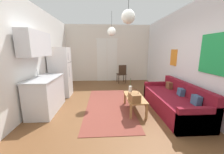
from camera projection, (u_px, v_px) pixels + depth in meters
ground_plane at (113, 114)px, 3.59m from camera, size 4.85×8.10×0.10m
wall_back at (108, 54)px, 7.01m from camera, size 4.45×0.13×2.87m
wall_right at (198, 58)px, 3.42m from camera, size 0.12×7.70×2.87m
wall_left at (21, 58)px, 3.17m from camera, size 0.12×7.70×2.87m
area_rug at (109, 105)px, 4.00m from camera, size 1.31×2.96×0.01m
couch at (174, 102)px, 3.58m from camera, size 0.87×2.15×0.78m
coffee_table at (135, 98)px, 3.62m from camera, size 0.46×1.01×0.40m
bamboo_vase at (130, 90)px, 3.76m from camera, size 0.09×0.09×0.46m
handbag at (134, 97)px, 3.25m from camera, size 0.27×0.34×0.31m
refrigerator at (61, 72)px, 4.72m from camera, size 0.68×0.60×1.72m
kitchen_counter at (44, 83)px, 3.53m from camera, size 0.62×1.30×2.08m
accent_chair at (122, 73)px, 6.61m from camera, size 0.48×0.47×0.91m
pendant_lamp_near at (128, 17)px, 2.40m from camera, size 0.25×0.25×0.78m
pendant_lamp_far at (112, 32)px, 4.48m from camera, size 0.29×0.29×0.79m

